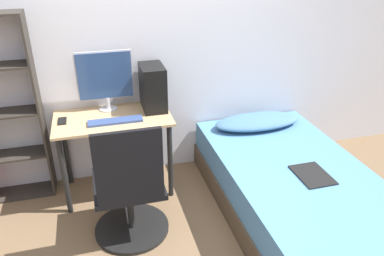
{
  "coord_description": "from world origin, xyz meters",
  "views": [
    {
      "loc": [
        -0.4,
        -1.72,
        2.04
      ],
      "look_at": [
        0.29,
        0.79,
        0.75
      ],
      "focal_mm": 35.0,
      "sensor_mm": 36.0,
      "label": 1
    }
  ],
  "objects_px": {
    "office_chair": "(130,196)",
    "monitor": "(105,78)",
    "pc_tower": "(153,87)",
    "bed": "(293,191)",
    "keyboard": "(115,121)"
  },
  "relations": [
    {
      "from": "bed",
      "to": "pc_tower",
      "type": "xyz_separation_m",
      "value": [
        -0.98,
        0.83,
        0.7
      ]
    },
    {
      "from": "keyboard",
      "to": "bed",
      "type": "bearing_deg",
      "value": -25.27
    },
    {
      "from": "office_chair",
      "to": "pc_tower",
      "type": "height_order",
      "value": "pc_tower"
    },
    {
      "from": "keyboard",
      "to": "pc_tower",
      "type": "height_order",
      "value": "pc_tower"
    },
    {
      "from": "office_chair",
      "to": "keyboard",
      "type": "relative_size",
      "value": 2.25
    },
    {
      "from": "bed",
      "to": "keyboard",
      "type": "height_order",
      "value": "keyboard"
    },
    {
      "from": "keyboard",
      "to": "pc_tower",
      "type": "distance_m",
      "value": 0.45
    },
    {
      "from": "bed",
      "to": "monitor",
      "type": "xyz_separation_m",
      "value": [
        -1.37,
        0.92,
        0.79
      ]
    },
    {
      "from": "monitor",
      "to": "pc_tower",
      "type": "relative_size",
      "value": 1.34
    },
    {
      "from": "office_chair",
      "to": "bed",
      "type": "relative_size",
      "value": 0.49
    },
    {
      "from": "monitor",
      "to": "pc_tower",
      "type": "xyz_separation_m",
      "value": [
        0.39,
        -0.08,
        -0.09
      ]
    },
    {
      "from": "office_chair",
      "to": "keyboard",
      "type": "distance_m",
      "value": 0.65
    },
    {
      "from": "monitor",
      "to": "pc_tower",
      "type": "distance_m",
      "value": 0.41
    },
    {
      "from": "office_chair",
      "to": "monitor",
      "type": "bearing_deg",
      "value": 94.16
    },
    {
      "from": "office_chair",
      "to": "bed",
      "type": "xyz_separation_m",
      "value": [
        1.31,
        -0.09,
        -0.15
      ]
    }
  ]
}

